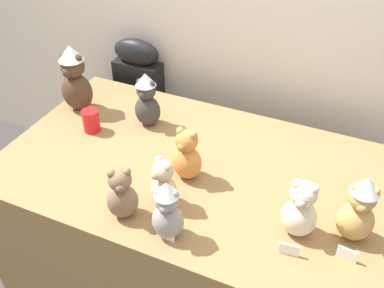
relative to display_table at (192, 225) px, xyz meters
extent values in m
cube|color=olive|center=(0.00, 0.00, 0.00)|extent=(1.67, 1.00, 0.77)
cube|color=black|center=(-0.62, 0.63, 0.04)|extent=(0.28, 0.12, 0.84)
ellipsoid|color=black|center=(-0.62, 0.63, 0.52)|extent=(0.28, 0.12, 0.15)
ellipsoid|color=#7F6047|center=(-0.12, -0.37, 0.46)|extent=(0.15, 0.15, 0.15)
sphere|color=#7F6047|center=(-0.12, -0.37, 0.56)|extent=(0.09, 0.09, 0.09)
sphere|color=#7F6047|center=(-0.14, -0.38, 0.60)|extent=(0.03, 0.03, 0.03)
sphere|color=#7F6047|center=(-0.10, -0.35, 0.60)|extent=(0.03, 0.03, 0.03)
sphere|color=brown|center=(-0.10, -0.40, 0.55)|extent=(0.04, 0.04, 0.04)
ellipsoid|color=#D17F3D|center=(0.01, -0.07, 0.46)|extent=(0.13, 0.11, 0.15)
sphere|color=#D17F3D|center=(0.01, -0.07, 0.57)|extent=(0.09, 0.09, 0.09)
sphere|color=#D17F3D|center=(-0.02, -0.07, 0.61)|extent=(0.03, 0.03, 0.03)
sphere|color=#D17F3D|center=(0.04, -0.07, 0.61)|extent=(0.03, 0.03, 0.03)
sphere|color=#A06536|center=(0.01, -0.11, 0.56)|extent=(0.04, 0.04, 0.04)
ellipsoid|color=tan|center=(0.69, -0.13, 0.46)|extent=(0.14, 0.13, 0.16)
sphere|color=tan|center=(0.69, -0.13, 0.58)|extent=(0.09, 0.09, 0.09)
sphere|color=tan|center=(0.66, -0.13, 0.62)|extent=(0.04, 0.04, 0.04)
sphere|color=tan|center=(0.71, -0.12, 0.62)|extent=(0.04, 0.04, 0.04)
sphere|color=olive|center=(0.69, -0.17, 0.57)|extent=(0.04, 0.04, 0.04)
cone|color=silver|center=(0.69, -0.13, 0.64)|extent=(0.10, 0.10, 0.06)
ellipsoid|color=beige|center=(0.50, -0.19, 0.46)|extent=(0.13, 0.11, 0.16)
sphere|color=beige|center=(0.50, -0.19, 0.58)|extent=(0.09, 0.09, 0.09)
sphere|color=beige|center=(0.47, -0.19, 0.61)|extent=(0.04, 0.04, 0.04)
sphere|color=beige|center=(0.53, -0.19, 0.61)|extent=(0.04, 0.04, 0.04)
sphere|color=#ABA08A|center=(0.50, -0.23, 0.57)|extent=(0.04, 0.04, 0.04)
ellipsoid|color=#383533|center=(-0.32, 0.20, 0.46)|extent=(0.13, 0.12, 0.16)
sphere|color=#383533|center=(-0.32, 0.20, 0.58)|extent=(0.09, 0.09, 0.09)
sphere|color=#383533|center=(-0.35, 0.20, 0.61)|extent=(0.03, 0.03, 0.03)
sphere|color=#383533|center=(-0.30, 0.21, 0.61)|extent=(0.03, 0.03, 0.03)
sphere|color=#32302E|center=(-0.32, 0.16, 0.57)|extent=(0.04, 0.04, 0.04)
cone|color=silver|center=(-0.32, 0.20, 0.63)|extent=(0.10, 0.10, 0.06)
ellipsoid|color=gray|center=(0.08, -0.39, 0.45)|extent=(0.13, 0.12, 0.14)
sphere|color=gray|center=(0.08, -0.39, 0.56)|extent=(0.09, 0.09, 0.09)
sphere|color=gray|center=(0.05, -0.39, 0.59)|extent=(0.03, 0.03, 0.03)
sphere|color=gray|center=(0.10, -0.38, 0.59)|extent=(0.03, 0.03, 0.03)
sphere|color=slate|center=(0.09, -0.42, 0.55)|extent=(0.04, 0.04, 0.04)
cone|color=silver|center=(0.08, -0.39, 0.61)|extent=(0.09, 0.09, 0.06)
ellipsoid|color=#4C3323|center=(-0.72, 0.19, 0.48)|extent=(0.17, 0.15, 0.19)
sphere|color=#4C3323|center=(-0.72, 0.19, 0.62)|extent=(0.12, 0.12, 0.12)
sphere|color=#4C3323|center=(-0.75, 0.18, 0.67)|extent=(0.04, 0.04, 0.04)
sphere|color=#4C3323|center=(-0.68, 0.19, 0.67)|extent=(0.04, 0.04, 0.04)
sphere|color=#412E23|center=(-0.71, 0.14, 0.61)|extent=(0.05, 0.05, 0.05)
cone|color=silver|center=(-0.72, 0.19, 0.69)|extent=(0.12, 0.12, 0.08)
ellipsoid|color=#CCB78E|center=(-0.01, -0.25, 0.45)|extent=(0.14, 0.13, 0.14)
sphere|color=#CCB78E|center=(-0.01, -0.25, 0.55)|extent=(0.08, 0.08, 0.08)
sphere|color=#CCB78E|center=(-0.03, -0.24, 0.59)|extent=(0.03, 0.03, 0.03)
sphere|color=#CCB78E|center=(0.02, -0.26, 0.59)|extent=(0.03, 0.03, 0.03)
sphere|color=#9D8E71|center=(-0.02, -0.28, 0.55)|extent=(0.03, 0.03, 0.03)
cylinder|color=red|center=(-0.55, 0.05, 0.44)|extent=(0.08, 0.08, 0.11)
cube|color=white|center=(0.08, -0.41, 0.41)|extent=(0.07, 0.01, 0.05)
cube|color=white|center=(0.50, -0.30, 0.41)|extent=(0.07, 0.02, 0.05)
cube|color=white|center=(0.69, -0.24, 0.41)|extent=(0.07, 0.02, 0.05)
camera|label=1|loc=(0.59, -1.32, 1.62)|focal=40.88mm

